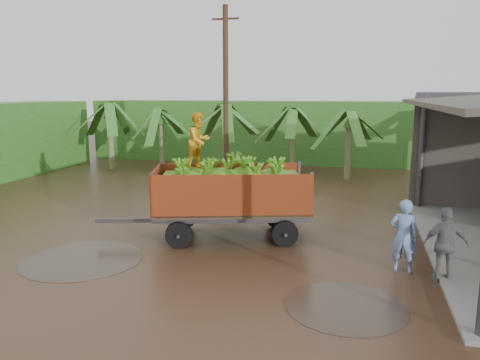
{
  "coord_description": "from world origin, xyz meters",
  "views": [
    {
      "loc": [
        3.16,
        -11.74,
        4.09
      ],
      "look_at": [
        -0.16,
        1.24,
        1.58
      ],
      "focal_mm": 35.0,
      "sensor_mm": 36.0,
      "label": 1
    }
  ],
  "objects_px": {
    "man_grey": "(445,245)",
    "man_blue": "(404,236)",
    "banana_trailer": "(230,192)",
    "utility_pole": "(226,96)"
  },
  "relations": [
    {
      "from": "banana_trailer",
      "to": "utility_pole",
      "type": "xyz_separation_m",
      "value": [
        -2.34,
        7.71,
        2.64
      ]
    },
    {
      "from": "utility_pole",
      "to": "man_blue",
      "type": "bearing_deg",
      "value": -53.33
    },
    {
      "from": "man_blue",
      "to": "man_grey",
      "type": "xyz_separation_m",
      "value": [
        0.83,
        -0.37,
        -0.02
      ]
    },
    {
      "from": "banana_trailer",
      "to": "man_blue",
      "type": "bearing_deg",
      "value": -35.63
    },
    {
      "from": "man_blue",
      "to": "man_grey",
      "type": "bearing_deg",
      "value": 165.29
    },
    {
      "from": "man_grey",
      "to": "utility_pole",
      "type": "xyz_separation_m",
      "value": [
        -7.73,
        9.65,
        3.12
      ]
    },
    {
      "from": "banana_trailer",
      "to": "man_grey",
      "type": "bearing_deg",
      "value": -36.49
    },
    {
      "from": "banana_trailer",
      "to": "man_blue",
      "type": "relative_size",
      "value": 3.52
    },
    {
      "from": "man_grey",
      "to": "man_blue",
      "type": "bearing_deg",
      "value": -35.41
    },
    {
      "from": "man_blue",
      "to": "man_grey",
      "type": "distance_m",
      "value": 0.91
    }
  ]
}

